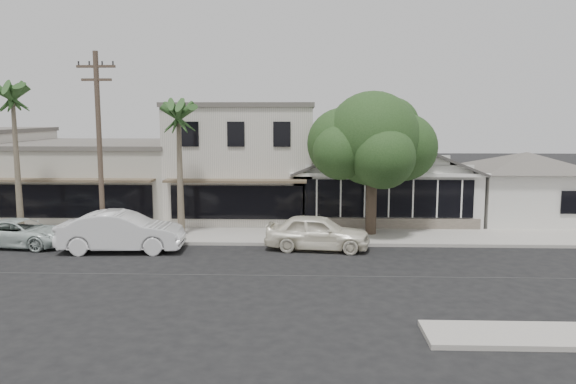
{
  "coord_description": "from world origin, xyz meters",
  "views": [
    {
      "loc": [
        0.76,
        -20.75,
        6.09
      ],
      "look_at": [
        -0.19,
        6.0,
        2.41
      ],
      "focal_mm": 35.0,
      "sensor_mm": 36.0,
      "label": 1
    }
  ],
  "objects_px": {
    "utility_pole": "(99,143)",
    "car_2": "(21,233)",
    "shade_tree": "(371,141)",
    "car_1": "(122,232)",
    "car_0": "(318,232)"
  },
  "relations": [
    {
      "from": "car_0",
      "to": "shade_tree",
      "type": "xyz_separation_m",
      "value": [
        2.68,
        3.07,
        3.98
      ]
    },
    {
      "from": "utility_pole",
      "to": "shade_tree",
      "type": "relative_size",
      "value": 1.24
    },
    {
      "from": "car_0",
      "to": "car_1",
      "type": "relative_size",
      "value": 0.86
    },
    {
      "from": "car_1",
      "to": "car_2",
      "type": "xyz_separation_m",
      "value": [
        -5.0,
        0.75,
        -0.26
      ]
    },
    {
      "from": "utility_pole",
      "to": "car_2",
      "type": "relative_size",
      "value": 1.94
    },
    {
      "from": "car_1",
      "to": "shade_tree",
      "type": "distance_m",
      "value": 12.67
    },
    {
      "from": "car_1",
      "to": "shade_tree",
      "type": "bearing_deg",
      "value": -75.34
    },
    {
      "from": "car_1",
      "to": "car_2",
      "type": "relative_size",
      "value": 1.18
    },
    {
      "from": "car_1",
      "to": "utility_pole",
      "type": "bearing_deg",
      "value": 38.62
    },
    {
      "from": "car_1",
      "to": "car_0",
      "type": "bearing_deg",
      "value": -89.08
    },
    {
      "from": "car_0",
      "to": "car_2",
      "type": "height_order",
      "value": "car_0"
    },
    {
      "from": "car_0",
      "to": "car_1",
      "type": "height_order",
      "value": "car_1"
    },
    {
      "from": "utility_pole",
      "to": "car_2",
      "type": "bearing_deg",
      "value": -166.95
    },
    {
      "from": "car_1",
      "to": "car_2",
      "type": "bearing_deg",
      "value": 78.08
    },
    {
      "from": "car_1",
      "to": "shade_tree",
      "type": "relative_size",
      "value": 0.75
    }
  ]
}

